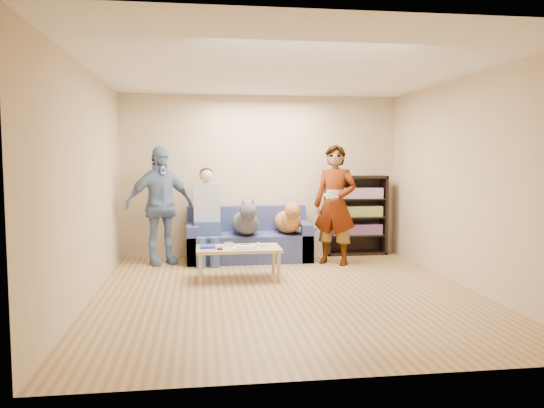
{
  "coord_description": "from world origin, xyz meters",
  "views": [
    {
      "loc": [
        -1.0,
        -6.1,
        1.6
      ],
      "look_at": [
        0.0,
        1.2,
        0.95
      ],
      "focal_mm": 35.0,
      "sensor_mm": 36.0,
      "label": 1
    }
  ],
  "objects": [
    {
      "name": "wall_left",
      "position": [
        -2.25,
        0.0,
        1.3
      ],
      "size": [
        0.0,
        5.0,
        5.0
      ],
      "primitive_type": "plane",
      "rotation": [
        1.57,
        0.0,
        1.57
      ],
      "color": "tan",
      "rests_on": "ground"
    },
    {
      "name": "notebook_blue",
      "position": [
        -0.9,
        0.84,
        0.43
      ],
      "size": [
        0.2,
        0.26,
        0.03
      ],
      "primitive_type": "cube",
      "color": "navy",
      "rests_on": "coffee_table"
    },
    {
      "name": "pen_black",
      "position": [
        -0.38,
        0.97,
        0.42
      ],
      "size": [
        0.13,
        0.08,
        0.01
      ],
      "primitive_type": "cylinder",
      "rotation": [
        0.0,
        1.57,
        -0.52
      ],
      "color": "black",
      "rests_on": "coffee_table"
    },
    {
      "name": "papers",
      "position": [
        -0.45,
        0.69,
        0.43
      ],
      "size": [
        0.26,
        0.2,
        0.02
      ],
      "primitive_type": "cube",
      "color": "silver",
      "rests_on": "coffee_table"
    },
    {
      "name": "sofa",
      "position": [
        -0.25,
        2.1,
        0.28
      ],
      "size": [
        1.9,
        0.85,
        0.82
      ],
      "color": "#515B93",
      "rests_on": "ground"
    },
    {
      "name": "magazine",
      "position": [
        -0.42,
        0.71,
        0.44
      ],
      "size": [
        0.22,
        0.17,
        0.01
      ],
      "primitive_type": "cube",
      "color": "#BBB495",
      "rests_on": "coffee_table"
    },
    {
      "name": "pen_orange",
      "position": [
        -0.52,
        0.63,
        0.42
      ],
      "size": [
        0.13,
        0.06,
        0.01
      ],
      "primitive_type": "cylinder",
      "rotation": [
        0.0,
        1.57,
        0.35
      ],
      "color": "orange",
      "rests_on": "coffee_table"
    },
    {
      "name": "controller_a",
      "position": [
        -0.22,
        0.89,
        0.43
      ],
      "size": [
        0.04,
        0.13,
        0.03
      ],
      "primitive_type": "cube",
      "color": "white",
      "rests_on": "coffee_table"
    },
    {
      "name": "person_seated",
      "position": [
        -0.89,
        1.97,
        0.77
      ],
      "size": [
        0.4,
        0.73,
        1.47
      ],
      "color": "#3B5D83",
      "rests_on": "sofa"
    },
    {
      "name": "dog_tan",
      "position": [
        0.36,
        1.94,
        0.63
      ],
      "size": [
        0.4,
        1.16,
        0.58
      ],
      "color": "#AF7A35",
      "rests_on": "sofa"
    },
    {
      "name": "ground",
      "position": [
        0.0,
        0.0,
        0.0
      ],
      "size": [
        5.0,
        5.0,
        0.0
      ],
      "primitive_type": "plane",
      "color": "olive",
      "rests_on": "ground"
    },
    {
      "name": "camera_silver",
      "position": [
        -0.62,
        0.91,
        0.45
      ],
      "size": [
        0.11,
        0.06,
        0.05
      ],
      "primitive_type": "cube",
      "color": "silver",
      "rests_on": "coffee_table"
    },
    {
      "name": "wall_right",
      "position": [
        2.25,
        0.0,
        1.3
      ],
      "size": [
        0.0,
        5.0,
        5.0
      ],
      "primitive_type": "plane",
      "rotation": [
        1.57,
        0.0,
        -1.57
      ],
      "color": "tan",
      "rests_on": "ground"
    },
    {
      "name": "controller_b",
      "position": [
        -0.14,
        0.81,
        0.43
      ],
      "size": [
        0.09,
        0.06,
        0.03
      ],
      "primitive_type": "cube",
      "color": "white",
      "rests_on": "coffee_table"
    },
    {
      "name": "blanket",
      "position": [
        0.59,
        1.91,
        0.5
      ],
      "size": [
        0.43,
        0.36,
        0.15
      ],
      "primitive_type": "ellipsoid",
      "color": "#A4A4A8",
      "rests_on": "sofa"
    },
    {
      "name": "headphone_cup_b",
      "position": [
        -0.3,
        0.85,
        0.43
      ],
      "size": [
        0.07,
        0.07,
        0.02
      ],
      "primitive_type": "cylinder",
      "color": "white",
      "rests_on": "coffee_table"
    },
    {
      "name": "dog_gray",
      "position": [
        -0.31,
        1.85,
        0.64
      ],
      "size": [
        0.41,
        1.25,
        0.6
      ],
      "color": "#4E5158",
      "rests_on": "sofa"
    },
    {
      "name": "bookshelf",
      "position": [
        1.55,
        2.33,
        0.68
      ],
      "size": [
        1.0,
        0.34,
        1.3
      ],
      "color": "black",
      "rests_on": "ground"
    },
    {
      "name": "wall_front",
      "position": [
        0.0,
        -2.5,
        1.3
      ],
      "size": [
        4.5,
        0.0,
        4.5
      ],
      "primitive_type": "plane",
      "rotation": [
        -1.57,
        0.0,
        0.0
      ],
      "color": "tan",
      "rests_on": "ground"
    },
    {
      "name": "person_standing_left",
      "position": [
        -1.6,
        1.94,
        0.88
      ],
      "size": [
        1.12,
        0.82,
        1.77
      ],
      "primitive_type": "imported",
      "rotation": [
        0.0,
        0.0,
        0.43
      ],
      "color": "#6C88AD",
      "rests_on": "ground"
    },
    {
      "name": "person_standing_right",
      "position": [
        1.0,
        1.57,
        0.89
      ],
      "size": [
        0.78,
        0.72,
        1.79
      ],
      "primitive_type": "imported",
      "rotation": [
        0.0,
        0.0,
        -0.59
      ],
      "color": "gray",
      "rests_on": "ground"
    },
    {
      "name": "headphone_cup_a",
      "position": [
        -0.3,
        0.77,
        0.43
      ],
      "size": [
        0.07,
        0.07,
        0.02
      ],
      "primitive_type": "cylinder",
      "color": "white",
      "rests_on": "coffee_table"
    },
    {
      "name": "wallet",
      "position": [
        -0.75,
        0.67,
        0.43
      ],
      "size": [
        0.07,
        0.12,
        0.02
      ],
      "primitive_type": "cube",
      "color": "black",
      "rests_on": "coffee_table"
    },
    {
      "name": "coffee_table",
      "position": [
        -0.5,
        0.79,
        0.37
      ],
      "size": [
        1.1,
        0.6,
        0.42
      ],
      "color": "tan",
      "rests_on": "ground"
    },
    {
      "name": "wall_back",
      "position": [
        0.0,
        2.5,
        1.3
      ],
      "size": [
        4.5,
        0.0,
        4.5
      ],
      "primitive_type": "plane",
      "rotation": [
        1.57,
        0.0,
        0.0
      ],
      "color": "tan",
      "rests_on": "ground"
    },
    {
      "name": "ceiling",
      "position": [
        0.0,
        0.0,
        2.6
      ],
      "size": [
        5.0,
        5.0,
        0.0
      ],
      "primitive_type": "plane",
      "rotation": [
        3.14,
        0.0,
        0.0
      ],
      "color": "white",
      "rests_on": "ground"
    },
    {
      "name": "held_controller",
      "position": [
        0.8,
        1.37,
        1.06
      ],
      "size": [
        0.07,
        0.13,
        0.03
      ],
      "primitive_type": "cube",
      "rotation": [
        0.0,
        0.0,
        -0.24
      ],
      "color": "white",
      "rests_on": "person_standing_right"
    }
  ]
}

